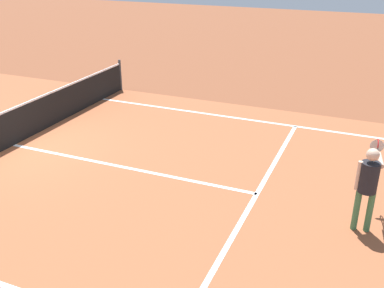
{
  "coord_description": "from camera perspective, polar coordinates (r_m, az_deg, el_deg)",
  "views": [
    {
      "loc": [
        -7.88,
        -8.27,
        4.65
      ],
      "look_at": [
        -0.26,
        -5.06,
        1.0
      ],
      "focal_mm": 41.89,
      "sensor_mm": 36.0,
      "label": 1
    }
  ],
  "objects": [
    {
      "name": "line_sideline_right",
      "position": [
        13.07,
        11.07,
        2.51
      ],
      "size": [
        0.1,
        11.89,
        0.01
      ],
      "primitive_type": "cube",
      "color": "white",
      "rests_on": "ground_plane"
    },
    {
      "name": "line_service_near",
      "position": [
        9.34,
        8.25,
        -6.31
      ],
      "size": [
        8.22,
        0.1,
        0.01
      ],
      "primitive_type": "cube",
      "color": "white",
      "rests_on": "ground_plane"
    },
    {
      "name": "ground_plane",
      "position": [
        12.34,
        -21.73,
        -0.13
      ],
      "size": [
        60.0,
        60.0,
        0.0
      ],
      "primitive_type": "plane",
      "color": "brown"
    },
    {
      "name": "net",
      "position": [
        12.16,
        -22.08,
        1.99
      ],
      "size": [
        10.64,
        0.09,
        1.07
      ],
      "color": "#33383D",
      "rests_on": "ground_plane"
    },
    {
      "name": "player_near",
      "position": [
        8.26,
        21.53,
        -4.33
      ],
      "size": [
        1.2,
        0.42,
        1.59
      ],
      "color": "#3F7247",
      "rests_on": "ground_plane"
    },
    {
      "name": "line_center_service",
      "position": [
        10.46,
        -8.9,
        -2.88
      ],
      "size": [
        0.1,
        6.4,
        0.01
      ],
      "primitive_type": "cube",
      "color": "white",
      "rests_on": "ground_plane"
    },
    {
      "name": "court_surface_inbounds",
      "position": [
        12.34,
        -21.73,
        -0.13
      ],
      "size": [
        10.62,
        24.4,
        0.0
      ],
      "primitive_type": "cube",
      "color": "#9E5433",
      "rests_on": "ground_plane"
    }
  ]
}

